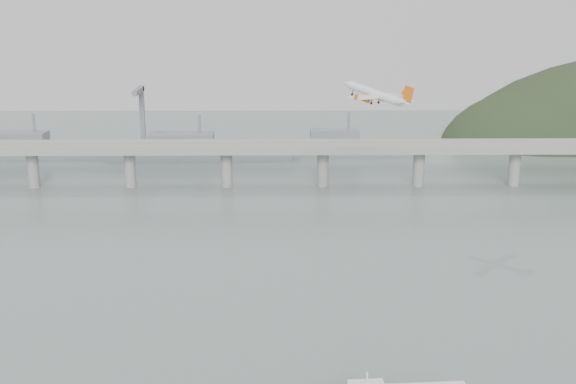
{
  "coord_description": "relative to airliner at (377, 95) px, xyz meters",
  "views": [
    {
      "loc": [
        -3.21,
        -188.36,
        101.73
      ],
      "look_at": [
        0.0,
        55.0,
        36.0
      ],
      "focal_mm": 48.0,
      "sensor_mm": 36.0,
      "label": 1
    }
  ],
  "objects": [
    {
      "name": "ground",
      "position": [
        -34.95,
        -107.55,
        -60.71
      ],
      "size": [
        900.0,
        900.0,
        0.0
      ],
      "primitive_type": "plane",
      "color": "slate",
      "rests_on": "ground"
    },
    {
      "name": "bridge",
      "position": [
        -36.11,
        92.45,
        -43.06
      ],
      "size": [
        800.0,
        22.0,
        23.9
      ],
      "color": "gray",
      "rests_on": "ground"
    },
    {
      "name": "distant_fleet",
      "position": [
        -190.31,
        157.53,
        -54.49
      ],
      "size": [
        453.0,
        60.9,
        40.0
      ],
      "color": "slate",
      "rests_on": "ground"
    },
    {
      "name": "airliner",
      "position": [
        0.0,
        0.0,
        0.0
      ],
      "size": [
        27.24,
        26.98,
        8.93
      ],
      "rotation": [
        0.05,
        -0.19,
        2.36
      ],
      "color": "silver",
      "rests_on": "ground"
    }
  ]
}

